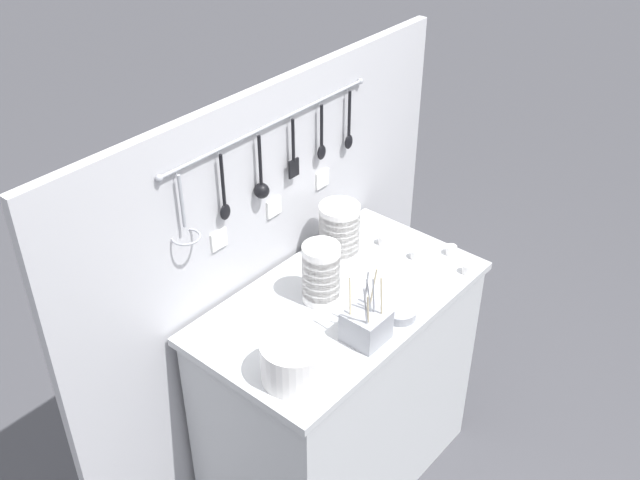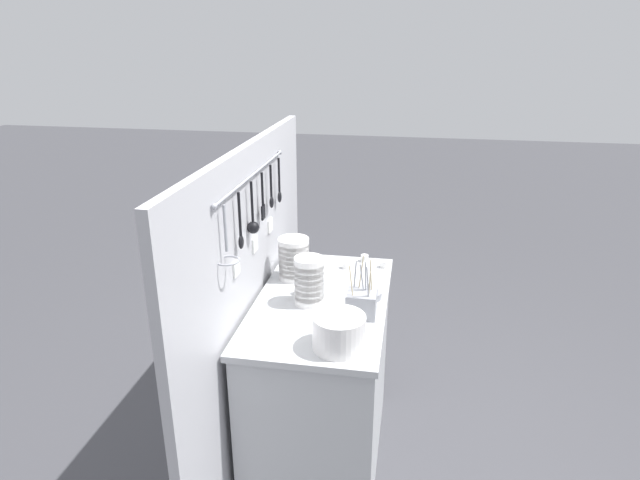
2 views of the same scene
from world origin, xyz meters
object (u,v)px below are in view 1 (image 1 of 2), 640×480
at_px(cutlery_caddy, 366,325).
at_px(cup_back_right, 416,254).
at_px(cup_edge_near, 468,269).
at_px(plate_stack, 294,360).
at_px(bowl_stack_short_front, 321,273).
at_px(cup_mid_row, 321,276).
at_px(steel_mixing_bowl, 400,313).
at_px(bowl_stack_wide_centre, 339,230).
at_px(cup_edge_far, 383,240).
at_px(cup_by_caddy, 451,250).

xyz_separation_m(cutlery_caddy, cup_back_right, (0.50, 0.13, -0.04)).
bearing_deg(cup_edge_near, cup_back_right, 102.99).
bearing_deg(plate_stack, cup_edge_near, -8.82).
xyz_separation_m(plate_stack, cutlery_caddy, (0.29, -0.06, -0.01)).
relative_size(bowl_stack_short_front, cup_back_right, 5.51).
bearing_deg(bowl_stack_short_front, cup_mid_row, 40.05).
xyz_separation_m(plate_stack, steel_mixing_bowl, (0.46, -0.08, -0.05)).
relative_size(plate_stack, steel_mixing_bowl, 1.82).
distance_m(bowl_stack_wide_centre, steel_mixing_bowl, 0.45).
relative_size(steel_mixing_bowl, cup_edge_far, 2.80).
relative_size(bowl_stack_short_front, cup_edge_near, 5.51).
xyz_separation_m(plate_stack, cup_edge_near, (0.84, -0.13, -0.05)).
height_order(plate_stack, cup_mid_row, plate_stack).
xyz_separation_m(bowl_stack_short_front, cup_mid_row, (0.08, 0.07, -0.10)).
height_order(bowl_stack_wide_centre, cup_edge_far, bowl_stack_wide_centre).
height_order(cup_edge_far, cup_back_right, same).
bearing_deg(cup_edge_near, steel_mixing_bowl, 172.94).
bearing_deg(cup_back_right, cup_edge_near, -77.01).
xyz_separation_m(plate_stack, cup_by_caddy, (0.90, -0.02, -0.05)).
bearing_deg(cutlery_caddy, cup_edge_near, -7.19).
height_order(cup_by_caddy, cup_back_right, same).
xyz_separation_m(cutlery_caddy, cup_mid_row, (0.15, 0.32, -0.04)).
bearing_deg(steel_mixing_bowl, cup_by_caddy, 8.57).
bearing_deg(steel_mixing_bowl, cutlery_caddy, 172.52).
relative_size(bowl_stack_wide_centre, plate_stack, 1.02).
relative_size(steel_mixing_bowl, cup_back_right, 2.80).
bearing_deg(steel_mixing_bowl, bowl_stack_wide_centre, 68.49).
bearing_deg(cup_by_caddy, bowl_stack_wide_centre, 129.56).
bearing_deg(steel_mixing_bowl, cup_back_right, 25.35).
bearing_deg(cup_back_right, steel_mixing_bowl, -154.65).
xyz_separation_m(bowl_stack_wide_centre, cup_back_right, (0.17, -0.25, -0.09)).
relative_size(cup_edge_far, cup_mid_row, 1.00).
distance_m(steel_mixing_bowl, cup_mid_row, 0.35).
distance_m(cup_by_caddy, cup_back_right, 0.14).
bearing_deg(cup_edge_far, cutlery_caddy, -149.69).
xyz_separation_m(cup_by_caddy, cup_mid_row, (-0.46, 0.28, 0.00)).
bearing_deg(bowl_stack_wide_centre, steel_mixing_bowl, -111.51).
bearing_deg(bowl_stack_short_front, cutlery_caddy, -104.64).
distance_m(bowl_stack_short_front, cup_edge_far, 0.44).
relative_size(bowl_stack_wide_centre, cup_by_caddy, 5.21).
bearing_deg(cup_mid_row, cup_back_right, -28.46).
xyz_separation_m(plate_stack, cup_back_right, (0.79, 0.07, -0.05)).
height_order(cup_by_caddy, cup_edge_near, same).
height_order(bowl_stack_short_front, cup_by_caddy, bowl_stack_short_front).
bearing_deg(plate_stack, bowl_stack_short_front, 28.20).
height_order(plate_stack, cup_by_caddy, plate_stack).
relative_size(bowl_stack_wide_centre, cup_edge_far, 5.21).
bearing_deg(cup_edge_far, plate_stack, -163.81).
bearing_deg(cup_back_right, cutlery_caddy, -164.98).
distance_m(cutlery_caddy, cup_back_right, 0.52).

